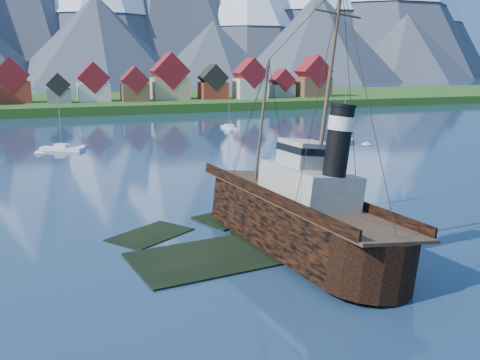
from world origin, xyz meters
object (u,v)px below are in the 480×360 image
object	(u,v)px
sailboat_d	(343,143)
tugboat_wreck	(285,210)
sailboat_c	(62,149)
sailboat_e	(229,128)

from	to	relation	value
sailboat_d	tugboat_wreck	bearing A→B (deg)	-80.45
tugboat_wreck	sailboat_c	size ratio (longest dim) A/B	2.85
tugboat_wreck	sailboat_e	size ratio (longest dim) A/B	3.11
sailboat_c	sailboat_d	bearing A→B (deg)	-69.07
tugboat_wreck	sailboat_c	world-z (taller)	tugboat_wreck
sailboat_c	sailboat_d	size ratio (longest dim) A/B	0.90
tugboat_wreck	sailboat_e	xyz separation A→B (m)	(22.74, 84.64, -2.94)
tugboat_wreck	sailboat_e	world-z (taller)	tugboat_wreck
sailboat_c	sailboat_e	xyz separation A→B (m)	(41.61, 20.59, -0.03)
sailboat_c	sailboat_e	distance (m)	46.43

